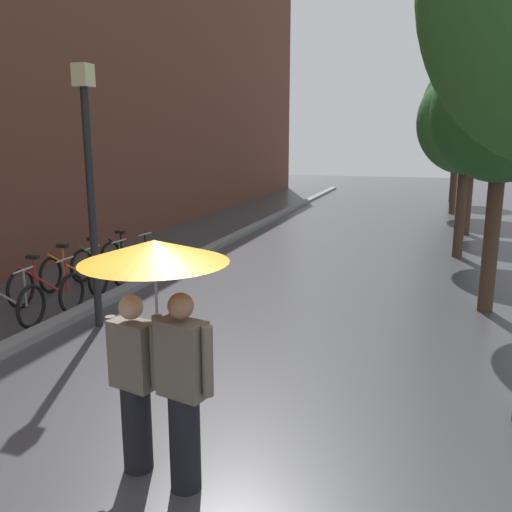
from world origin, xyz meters
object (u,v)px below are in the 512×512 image
object	(u,v)px
street_tree_4	(460,109)
parked_bicycle_4	(129,258)
street_tree_1	(503,111)
street_tree_5	(457,129)
street_tree_2	(468,122)
parked_bicycle_1	(46,289)
couple_under_umbrella	(157,320)
parked_bicycle_3	(102,267)
street_tree_3	(472,131)
parked_bicycle_2	(74,275)
parked_bicycle_0	(3,303)
street_lamp_post	(90,178)

from	to	relation	value
street_tree_4	parked_bicycle_4	xyz separation A→B (m)	(-6.99, -12.65, -3.64)
street_tree_1	street_tree_5	bearing A→B (deg)	89.98
street_tree_2	parked_bicycle_1	distance (m)	10.13
street_tree_4	couple_under_umbrella	size ratio (longest dim) A/B	2.77
street_tree_1	parked_bicycle_3	xyz separation A→B (m)	(-7.22, -0.55, -2.95)
street_tree_5	street_tree_3	bearing A→B (deg)	-89.54
street_tree_1	street_tree_2	bearing A→B (deg)	93.46
street_tree_1	parked_bicycle_3	bearing A→B (deg)	-175.69
street_tree_4	parked_bicycle_1	size ratio (longest dim) A/B	5.28
parked_bicycle_3	parked_bicycle_4	world-z (taller)	same
street_tree_2	street_tree_3	distance (m)	3.73
street_tree_5	parked_bicycle_3	world-z (taller)	street_tree_5
street_tree_3	street_tree_2	bearing A→B (deg)	-95.39
street_tree_1	street_tree_4	distance (m)	13.00
street_tree_2	street_tree_5	size ratio (longest dim) A/B	0.97
parked_bicycle_3	parked_bicycle_2	bearing A→B (deg)	-98.61
parked_bicycle_0	parked_bicycle_3	size ratio (longest dim) A/B	1.01
parked_bicycle_2	street_lamp_post	xyz separation A→B (m)	(1.46, -1.39, 1.95)
street_tree_3	parked_bicycle_0	world-z (taller)	street_tree_3
street_tree_1	street_tree_4	size ratio (longest dim) A/B	0.78
parked_bicycle_4	couple_under_umbrella	size ratio (longest dim) A/B	0.54
street_tree_4	parked_bicycle_0	xyz separation A→B (m)	(-7.18, -16.13, -3.64)
street_lamp_post	street_tree_5	bearing A→B (deg)	73.57
street_tree_3	parked_bicycle_1	size ratio (longest dim) A/B	3.99
parked_bicycle_3	couple_under_umbrella	xyz separation A→B (m)	(4.13, -5.33, 1.06)
parked_bicycle_3	couple_under_umbrella	size ratio (longest dim) A/B	0.53
street_tree_4	street_tree_1	bearing A→B (deg)	-89.41
street_lamp_post	street_tree_2	bearing A→B (deg)	52.10
couple_under_umbrella	parked_bicycle_0	bearing A→B (deg)	147.08
street_tree_1	parked_bicycle_4	distance (m)	7.72
parked_bicycle_2	couple_under_umbrella	distance (m)	6.33
street_tree_5	street_lamp_post	world-z (taller)	street_tree_5
street_tree_5	parked_bicycle_1	bearing A→B (deg)	-110.19
parked_bicycle_0	parked_bicycle_4	bearing A→B (deg)	86.96
street_tree_4	parked_bicycle_3	distance (m)	15.70
street_tree_5	parked_bicycle_3	distance (m)	19.44
street_tree_4	couple_under_umbrella	bearing A→B (deg)	-98.92
street_tree_1	street_lamp_post	xyz separation A→B (m)	(-5.88, -2.69, -1.00)
street_tree_1	parked_bicycle_1	distance (m)	8.10
street_tree_4	parked_bicycle_3	world-z (taller)	street_tree_4
couple_under_umbrella	street_tree_3	bearing A→B (deg)	77.32
street_tree_4	parked_bicycle_0	distance (m)	18.02
parked_bicycle_3	couple_under_umbrella	world-z (taller)	couple_under_umbrella
couple_under_umbrella	street_lamp_post	bearing A→B (deg)	131.15
parked_bicycle_2	parked_bicycle_4	world-z (taller)	same
street_tree_2	street_lamp_post	xyz separation A→B (m)	(-5.60, -7.20, -0.97)
street_tree_5	parked_bicycle_0	size ratio (longest dim) A/B	4.16
street_tree_4	street_tree_2	bearing A→B (deg)	-90.94
parked_bicycle_1	street_tree_5	bearing A→B (deg)	69.81
parked_bicycle_0	street_tree_5	bearing A→B (deg)	70.26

